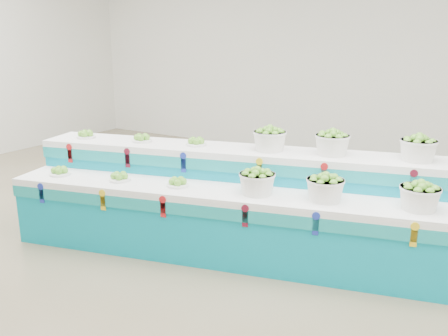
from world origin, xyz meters
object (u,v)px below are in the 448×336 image
(plate_upper_mid, at_px, (142,137))
(display_stand, at_px, (224,201))
(basket_upper_right, at_px, (418,148))
(basket_lower_left, at_px, (257,181))

(plate_upper_mid, bearing_deg, display_stand, -0.17)
(display_stand, height_order, plate_upper_mid, plate_upper_mid)
(display_stand, relative_size, plate_upper_mid, 19.23)
(basket_upper_right, bearing_deg, basket_lower_left, -145.10)
(plate_upper_mid, height_order, basket_upper_right, basket_upper_right)
(basket_upper_right, bearing_deg, display_stand, -157.44)
(plate_upper_mid, relative_size, basket_upper_right, 0.66)
(display_stand, distance_m, basket_upper_right, 1.96)
(basket_lower_left, relative_size, plate_upper_mid, 1.52)
(display_stand, bearing_deg, basket_lower_left, -33.31)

